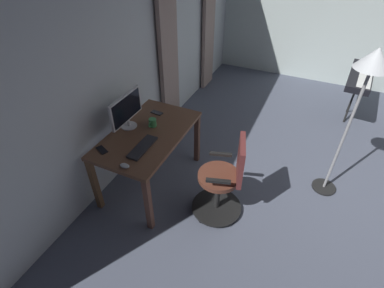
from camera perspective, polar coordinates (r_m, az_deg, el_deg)
The scene contains 14 objects.
ground_plane at distance 4.05m, azimuth 30.72°, elevation -9.61°, with size 8.11×8.11×0.00m, color #505668.
back_room_partition at distance 3.78m, azimuth -10.55°, elevation 18.79°, with size 6.23×0.10×2.86m, color silver.
curtain_left_panel at distance 5.50m, azimuth 3.30°, elevation 23.26°, with size 0.43×0.06×2.47m, color gray.
curtain_right_panel at distance 4.23m, azimuth -4.68°, elevation 18.50°, with size 0.45×0.06×2.47m, color gray.
desk at distance 3.33m, azimuth -8.50°, elevation 0.82°, with size 1.29×0.75×0.75m.
office_chair at distance 3.10m, azimuth 6.31°, elevation -7.22°, with size 0.56×0.56×0.98m.
computer_monitor at distance 3.30m, azimuth -12.69°, elevation 6.58°, with size 0.53×0.18×0.40m.
computer_keyboard at distance 3.06m, azimuth -9.62°, elevation -0.62°, with size 0.40×0.13×0.02m, color #232328.
computer_mouse at distance 2.86m, azimuth -12.98°, elevation -4.16°, with size 0.06×0.10×0.04m, color #B7BCC1.
cell_phone_face_up at distance 3.59m, azimuth -6.87°, elevation 6.08°, with size 0.07×0.14×0.01m, color #333338.
cell_phone_by_monitor at distance 3.13m, azimuth -17.17°, elevation -1.10°, with size 0.07×0.14×0.01m, color black.
mug_tea at distance 3.34m, azimuth -7.71°, elevation 4.15°, with size 0.13×0.09×0.09m.
piano_keyboard at distance 5.20m, azimuth 30.04°, elevation 11.27°, with size 1.15×0.41×0.79m.
floor_lamp at distance 3.20m, azimuth 31.11°, elevation 11.12°, with size 0.33×0.33×1.75m.
Camera 1 is at (2.92, -0.90, 2.66)m, focal length 27.36 mm.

